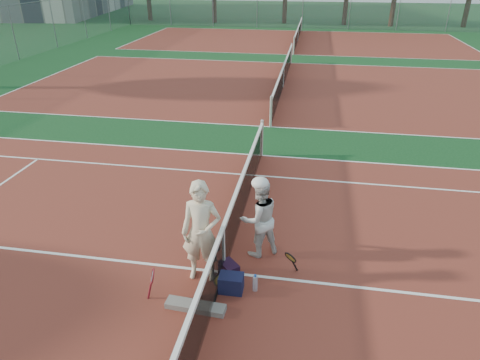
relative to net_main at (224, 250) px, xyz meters
name	(u,v)px	position (x,y,z in m)	size (l,w,h in m)	color
ground	(224,273)	(0.00, 0.00, -0.51)	(130.00, 130.00, 0.00)	#103A19
court_main	(224,272)	(0.00, 0.00, -0.51)	(23.77, 10.97, 0.01)	maroon
court_far_a	(283,87)	(0.00, 13.50, -0.51)	(23.77, 10.97, 0.01)	maroon
court_far_b	(298,41)	(0.00, 27.00, -0.51)	(23.77, 10.97, 0.01)	maroon
net_main	(224,250)	(0.00, 0.00, 0.00)	(0.10, 10.98, 1.02)	black
net_far_a	(283,76)	(0.00, 13.50, 0.00)	(0.10, 10.98, 1.02)	black
net_far_b	(298,34)	(0.00, 27.00, 0.00)	(0.10, 10.98, 1.02)	black
fence_back	(303,10)	(0.00, 34.00, 0.99)	(32.00, 0.06, 3.00)	slate
player_a	(201,232)	(-0.35, -0.16, 0.45)	(0.70, 0.46, 1.91)	beige
player_b	(259,218)	(0.55, 0.72, 0.28)	(0.77, 0.60, 1.58)	silver
racket_red	(153,284)	(-1.03, -0.85, -0.22)	(0.17, 0.27, 0.59)	maroon
racket_black_held	(290,264)	(1.19, 0.10, -0.24)	(0.32, 0.27, 0.54)	black
racket_spare	(220,282)	(0.00, -0.33, -0.45)	(0.60, 0.27, 0.13)	black
sports_bag_navy	(231,283)	(0.22, -0.46, -0.35)	(0.42, 0.29, 0.33)	black
sports_bag_purple	(229,270)	(0.11, -0.09, -0.36)	(0.36, 0.25, 0.29)	black
net_cover_canvas	(196,306)	(-0.27, -0.99, -0.46)	(1.00, 0.23, 0.11)	slate
water_bottle	(255,284)	(0.63, -0.38, -0.36)	(0.09, 0.09, 0.30)	#C9E4FF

